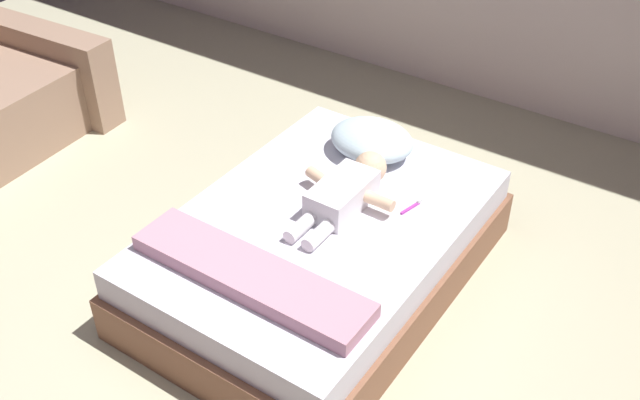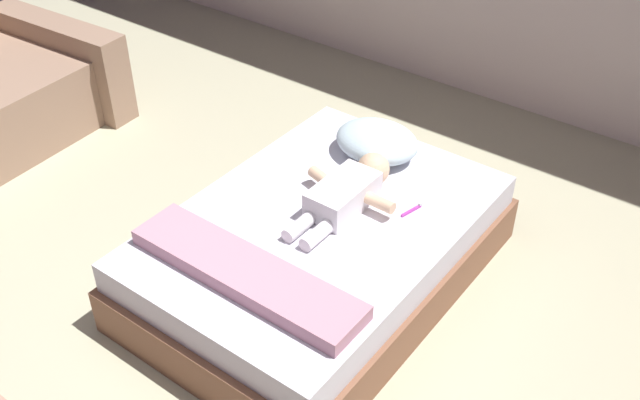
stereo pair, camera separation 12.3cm
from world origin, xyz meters
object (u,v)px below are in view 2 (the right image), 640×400
(bed, at_px, (320,250))
(toothbrush, at_px, (413,209))
(baby, at_px, (348,192))
(pillow, at_px, (377,141))

(bed, bearing_deg, toothbrush, 43.80)
(bed, bearing_deg, baby, 77.15)
(bed, height_order, baby, baby)
(pillow, distance_m, baby, 0.43)
(bed, distance_m, toothbrush, 0.47)
(bed, xyz_separation_m, baby, (0.04, 0.16, 0.26))
(bed, distance_m, baby, 0.31)
(bed, height_order, pillow, pillow)
(bed, height_order, toothbrush, toothbrush)
(pillow, xyz_separation_m, toothbrush, (0.39, -0.29, -0.07))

